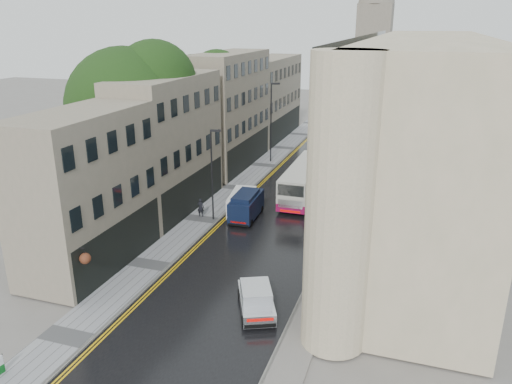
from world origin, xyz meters
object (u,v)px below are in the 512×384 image
Objects in this scene: tree_far at (199,111)px; pedestrian at (201,207)px; silver_hatchback at (244,314)px; white_van at (228,209)px; white_lorry at (327,156)px; cream_bus at (284,189)px; tree_near at (128,128)px; lamp_post_near at (212,176)px; navy_van at (231,210)px; lamp_post_far at (271,123)px.

tree_far is 15.57m from pedestrian.
white_van reaches higher than silver_hatchback.
tree_far is 1.58× the size of white_lorry.
white_lorry is at bearing 78.69° from cream_bus.
cream_bus reaches higher than pedestrian.
pedestrian is (-5.69, -4.86, -0.59)m from cream_bus.
tree_near is 13.98m from cream_bus.
silver_hatchback is at bearing -74.87° from lamp_post_near.
white_van is (8.70, -0.11, -5.98)m from tree_near.
silver_hatchback is at bearing -82.07° from cream_bus.
white_lorry is 1.09× the size of lamp_post_near.
lamp_post_near reaches higher than silver_hatchback.
white_lorry is (13.58, 1.42, -4.14)m from tree_far.
tree_near is 13.02m from tree_far.
white_lorry is 1.99× the size of silver_hatchback.
cream_bus is 6.11m from navy_van.
lamp_post_near reaches higher than cream_bus.
lamp_post_near reaches higher than navy_van.
lamp_post_near is at bearing 94.80° from silver_hatchback.
silver_hatchback is (14.82, -13.58, -6.18)m from tree_near.
pedestrian is at bearing -2.83° from tree_near.
pedestrian is (-8.46, 13.27, 0.12)m from silver_hatchback.
tree_far is 2.99× the size of white_van.
cream_bus is at bearing 20.68° from tree_near.
pedestrian is at bearing -65.55° from tree_far.
tree_near is 8.78m from pedestrian.
white_lorry is at bearing 67.55° from silver_hatchback.
tree_near is 8.22m from lamp_post_near.
tree_far is at bearing 120.03° from navy_van.
navy_van is at bearing -66.46° from white_van.
silver_hatchback is at bearing -74.58° from white_van.
tree_near is 21.03m from silver_hatchback.
tree_near is at bearing -160.11° from cream_bus.
lamp_post_far is at bearing 154.36° from white_lorry.
cream_bus is 1.35× the size of white_lorry.
lamp_post_near is at bearing -110.00° from lamp_post_far.
white_van is 0.48× the size of lamp_post_far.
silver_hatchback is 0.46× the size of lamp_post_far.
lamp_post_near reaches higher than pedestrian.
white_lorry reaches higher than silver_hatchback.
tree_far is 1.43× the size of lamp_post_far.
lamp_post_far reaches higher than lamp_post_near.
tree_far reaches higher than navy_van.
white_lorry reaches higher than pedestrian.
white_lorry is at bearing 53.09° from lamp_post_near.
lamp_post_far is at bearing 86.74° from white_van.
navy_van is at bearing 164.93° from pedestrian.
silver_hatchback is 0.89× the size of navy_van.
tree_near is at bearing 161.66° from lamp_post_near.
cream_bus is (12.04, 4.54, -5.47)m from tree_near.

